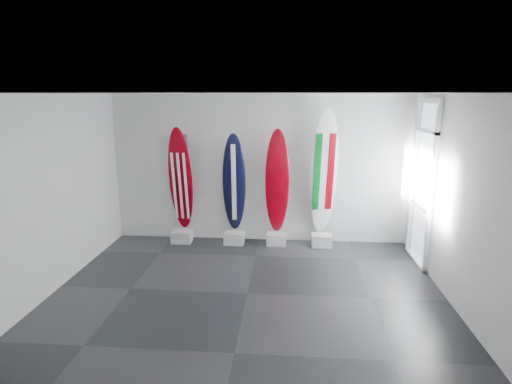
# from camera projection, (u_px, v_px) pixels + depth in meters

# --- Properties ---
(floor) EXTENTS (6.00, 6.00, 0.00)m
(floor) POSITION_uv_depth(u_px,v_px,m) (247.00, 293.00, 6.47)
(floor) COLOR black
(floor) RESTS_ON ground
(ceiling) EXTENTS (6.00, 6.00, 0.00)m
(ceiling) POSITION_uv_depth(u_px,v_px,m) (246.00, 94.00, 5.79)
(ceiling) COLOR white
(ceiling) RESTS_ON wall_back
(wall_back) EXTENTS (6.00, 0.00, 6.00)m
(wall_back) POSITION_uv_depth(u_px,v_px,m) (259.00, 169.00, 8.55)
(wall_back) COLOR silver
(wall_back) RESTS_ON ground
(wall_front) EXTENTS (6.00, 0.00, 6.00)m
(wall_front) POSITION_uv_depth(u_px,v_px,m) (218.00, 267.00, 3.70)
(wall_front) COLOR silver
(wall_front) RESTS_ON ground
(wall_left) EXTENTS (0.00, 5.00, 5.00)m
(wall_left) POSITION_uv_depth(u_px,v_px,m) (50.00, 195.00, 6.36)
(wall_left) COLOR silver
(wall_left) RESTS_ON ground
(wall_right) EXTENTS (0.00, 5.00, 5.00)m
(wall_right) POSITION_uv_depth(u_px,v_px,m) (459.00, 203.00, 5.89)
(wall_right) COLOR silver
(wall_right) RESTS_ON ground
(display_block_usa) EXTENTS (0.40, 0.30, 0.24)m
(display_block_usa) POSITION_uv_depth(u_px,v_px,m) (182.00, 237.00, 8.68)
(display_block_usa) COLOR silver
(display_block_usa) RESTS_ON floor
(surfboard_usa) EXTENTS (0.51, 0.40, 2.15)m
(surfboard_usa) POSITION_uv_depth(u_px,v_px,m) (181.00, 179.00, 8.51)
(surfboard_usa) COLOR #7C000B
(surfboard_usa) RESTS_ON display_block_usa
(display_block_navy) EXTENTS (0.40, 0.30, 0.24)m
(display_block_navy) POSITION_uv_depth(u_px,v_px,m) (234.00, 238.00, 8.59)
(display_block_navy) COLOR silver
(display_block_navy) RESTS_ON floor
(surfboard_navy) EXTENTS (0.49, 0.39, 2.03)m
(surfboard_navy) POSITION_uv_depth(u_px,v_px,m) (234.00, 183.00, 8.44)
(surfboard_navy) COLOR black
(surfboard_navy) RESTS_ON display_block_navy
(display_block_swiss) EXTENTS (0.40, 0.30, 0.24)m
(display_block_swiss) POSITION_uv_depth(u_px,v_px,m) (276.00, 239.00, 8.53)
(display_block_swiss) COLOR silver
(display_block_swiss) RESTS_ON floor
(surfboard_swiss) EXTENTS (0.48, 0.24, 2.12)m
(surfboard_swiss) POSITION_uv_depth(u_px,v_px,m) (277.00, 182.00, 8.36)
(surfboard_swiss) COLOR #7C000B
(surfboard_swiss) RESTS_ON display_block_swiss
(display_block_italy) EXTENTS (0.40, 0.30, 0.24)m
(display_block_italy) POSITION_uv_depth(u_px,v_px,m) (322.00, 240.00, 8.45)
(display_block_italy) COLOR silver
(display_block_italy) RESTS_ON floor
(surfboard_italy) EXTENTS (0.63, 0.45, 2.52)m
(surfboard_italy) POSITION_uv_depth(u_px,v_px,m) (324.00, 172.00, 8.24)
(surfboard_italy) COLOR white
(surfboard_italy) RESTS_ON display_block_italy
(wall_outlet) EXTENTS (0.09, 0.02, 0.13)m
(wall_outlet) POSITION_uv_depth(u_px,v_px,m) (145.00, 221.00, 8.99)
(wall_outlet) COLOR silver
(wall_outlet) RESTS_ON wall_back
(glass_door) EXTENTS (0.12, 1.16, 2.85)m
(glass_door) POSITION_uv_depth(u_px,v_px,m) (423.00, 185.00, 7.41)
(glass_door) COLOR white
(glass_door) RESTS_ON floor
(balcony) EXTENTS (2.80, 2.20, 1.20)m
(balcony) POSITION_uv_depth(u_px,v_px,m) (494.00, 237.00, 7.52)
(balcony) COLOR slate
(balcony) RESTS_ON ground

